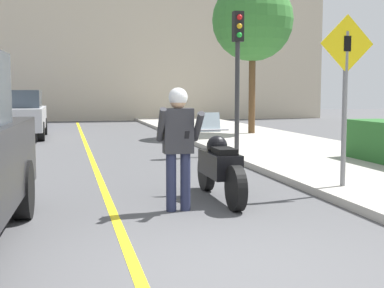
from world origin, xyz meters
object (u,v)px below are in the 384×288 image
Objects in this scene: motorcycle at (219,167)px; parked_car_silver at (18,114)px; crossing_sign at (346,84)px; parked_car_grey at (21,105)px; street_tree at (253,21)px; person_biker at (178,136)px; parked_car_blue at (18,108)px; traffic_light at (238,54)px.

parked_car_silver is (-3.87, 11.82, 0.35)m from motorcycle.
parked_car_silver is at bearing 116.65° from crossing_sign.
parked_car_grey reaches higher than motorcycle.
street_tree is 16.78m from parked_car_grey.
person_biker is (-0.77, -0.61, 0.53)m from motorcycle.
crossing_sign is 0.65× the size of parked_car_blue.
parked_car_blue is at bearing 103.59° from motorcycle.
motorcycle is at bearing -110.79° from traffic_light.
parked_car_grey is at bearing 100.96° from motorcycle.
traffic_light is 0.84× the size of parked_car_blue.
street_tree is at bearing 65.67° from person_biker.
traffic_light is at bearing 69.21° from motorcycle.
person_biker is at bearing -81.01° from parked_car_grey.
motorcycle is at bearing -79.04° from parked_car_grey.
person_biker is 25.31m from parked_car_grey.
street_tree is (2.26, 5.21, 1.55)m from traffic_light.
parked_car_blue is (-6.44, 12.68, -1.73)m from traffic_light.
street_tree is (5.09, 11.26, 3.11)m from person_biker.
person_biker is at bearing -75.96° from parked_car_silver.
parked_car_silver is 1.00× the size of parked_car_grey.
parked_car_silver is at bearing 108.14° from motorcycle.
traffic_light is at bearing -63.07° from parked_car_blue.
parked_car_silver and parked_car_blue have the same top height.
crossing_sign is 19.26m from parked_car_blue.
person_biker reaches higher than parked_car_blue.
crossing_sign is at bearing -63.35° from parked_car_silver.
traffic_light reaches higher than parked_car_grey.
motorcycle is 0.41× the size of street_tree.
crossing_sign is (2.06, -0.01, 1.25)m from motorcycle.
crossing_sign is at bearing -0.25° from motorcycle.
motorcycle is 12.06m from street_tree.
street_tree reaches higher than parked_car_blue.
parked_car_blue reaches higher than motorcycle.
street_tree is 1.31× the size of parked_car_silver.
traffic_light reaches higher than person_biker.
person_biker reaches higher than parked_car_silver.
parked_car_silver is at bearing 104.04° from person_biker.
person_biker is 12.82m from parked_car_silver.
street_tree is 1.31× the size of parked_car_blue.
street_tree is at bearing -56.64° from parked_car_grey.
person_biker is at bearing -141.33° from motorcycle.
crossing_sign is 0.49× the size of street_tree.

